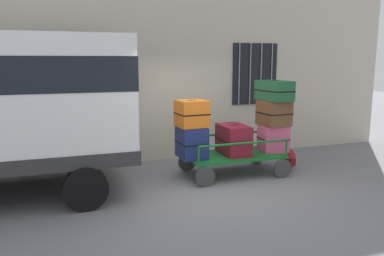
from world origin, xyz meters
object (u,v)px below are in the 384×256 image
suitcase_midleft_bottom (233,140)px  suitcase_center_top (274,90)px  backpack (290,159)px  suitcase_left_middle (192,114)px  luggage_cart (233,158)px  suitcase_center_middle (274,113)px  suitcase_center_bottom (273,138)px  suitcase_left_bottom (192,142)px

suitcase_midleft_bottom → suitcase_center_top: suitcase_center_top is taller
backpack → suitcase_left_middle: bearing=178.0°
luggage_cart → suitcase_center_middle: (0.91, -0.02, 0.90)m
suitcase_center_middle → suitcase_center_top: (0.00, 0.03, 0.47)m
suitcase_center_middle → suitcase_center_top: 0.47m
suitcase_center_middle → suitcase_center_bottom: bearing=-90.0°
suitcase_left_middle → suitcase_midleft_bottom: (0.91, 0.00, -0.59)m
luggage_cart → suitcase_midleft_bottom: suitcase_midleft_bottom is taller
suitcase_left_middle → suitcase_center_bottom: 1.91m
luggage_cart → suitcase_midleft_bottom: (-0.00, 0.02, 0.38)m
suitcase_left_middle → suitcase_center_top: size_ratio=0.70×
suitcase_center_bottom → suitcase_center_top: 1.01m
suitcase_center_middle → suitcase_center_top: suitcase_center_top is taller
suitcase_center_middle → suitcase_center_top: bearing=90.0°
suitcase_left_bottom → suitcase_center_middle: (1.81, -0.04, 0.51)m
suitcase_left_bottom → suitcase_midleft_bottom: 0.91m
suitcase_center_middle → suitcase_left_bottom: bearing=178.6°
luggage_cart → suitcase_center_top: 1.64m
suitcase_midleft_bottom → suitcase_center_middle: bearing=-2.3°
suitcase_midleft_bottom → backpack: size_ratio=1.86×
suitcase_midleft_bottom → backpack: bearing=-3.5°
luggage_cart → suitcase_midleft_bottom: 0.38m
suitcase_left_middle → suitcase_center_bottom: suitcase_left_middle is taller
suitcase_left_bottom → suitcase_center_bottom: 1.82m
suitcase_left_bottom → backpack: 2.30m
suitcase_left_bottom → backpack: size_ratio=1.51×
suitcase_center_bottom → suitcase_center_top: (0.00, 0.04, 1.01)m
suitcase_left_bottom → suitcase_midleft_bottom: suitcase_left_bottom is taller
suitcase_left_bottom → suitcase_center_bottom: bearing=-1.9°
suitcase_center_middle → backpack: size_ratio=1.47×
suitcase_center_bottom → backpack: bearing=-3.9°
suitcase_midleft_bottom → luggage_cart: bearing=-90.0°
suitcase_center_bottom → backpack: (0.42, -0.03, -0.49)m
suitcase_center_top → suitcase_left_bottom: bearing=179.4°
luggage_cart → suitcase_center_middle: bearing=-1.1°
suitcase_left_bottom → suitcase_left_middle: bearing=-90.0°
suitcase_midleft_bottom → suitcase_center_middle: suitcase_center_middle is taller
luggage_cart → suitcase_left_middle: 1.32m
suitcase_left_bottom → suitcase_left_middle: 0.58m
luggage_cart → suitcase_center_middle: suitcase_center_middle is taller
suitcase_left_middle → suitcase_center_middle: suitcase_left_middle is taller
suitcase_center_bottom → backpack: 0.65m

